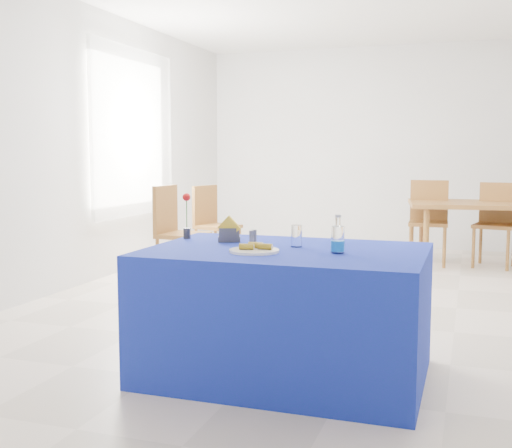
{
  "coord_description": "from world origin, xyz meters",
  "views": [
    {
      "loc": [
        1.2,
        -5.62,
        1.31
      ],
      "look_at": [
        0.06,
        -2.23,
        0.92
      ],
      "focal_mm": 45.0,
      "sensor_mm": 36.0,
      "label": 1
    }
  ],
  "objects_px": {
    "chair_bg_right": "(496,218)",
    "water_bottle": "(338,240)",
    "chair_win_b": "(212,220)",
    "plate": "(254,251)",
    "chair_win_a": "(175,227)",
    "blue_table": "(286,312)",
    "oak_table": "(478,209)",
    "chair_bg_left": "(429,216)"
  },
  "relations": [
    {
      "from": "blue_table",
      "to": "oak_table",
      "type": "distance_m",
      "value": 4.4
    },
    {
      "from": "chair_bg_right",
      "to": "chair_win_b",
      "type": "xyz_separation_m",
      "value": [
        -3.16,
        -1.02,
        -0.02
      ]
    },
    {
      "from": "plate",
      "to": "chair_win_a",
      "type": "distance_m",
      "value": 3.02
    },
    {
      "from": "oak_table",
      "to": "blue_table",
      "type": "bearing_deg",
      "value": -104.42
    },
    {
      "from": "chair_bg_left",
      "to": "chair_win_b",
      "type": "distance_m",
      "value": 2.59
    },
    {
      "from": "plate",
      "to": "water_bottle",
      "type": "distance_m",
      "value": 0.47
    },
    {
      "from": "plate",
      "to": "chair_win_b",
      "type": "distance_m",
      "value": 3.92
    },
    {
      "from": "water_bottle",
      "to": "chair_bg_right",
      "type": "bearing_deg",
      "value": 77.44
    },
    {
      "from": "water_bottle",
      "to": "oak_table",
      "type": "bearing_deg",
      "value": 79.76
    },
    {
      "from": "blue_table",
      "to": "chair_bg_left",
      "type": "relative_size",
      "value": 1.61
    },
    {
      "from": "oak_table",
      "to": "chair_bg_left",
      "type": "xyz_separation_m",
      "value": [
        -0.56,
        0.06,
        -0.1
      ]
    },
    {
      "from": "chair_win_a",
      "to": "oak_table",
      "type": "bearing_deg",
      "value": -53.53
    },
    {
      "from": "oak_table",
      "to": "plate",
      "type": "bearing_deg",
      "value": -105.54
    },
    {
      "from": "chair_bg_right",
      "to": "chair_win_b",
      "type": "distance_m",
      "value": 3.32
    },
    {
      "from": "chair_win_b",
      "to": "chair_bg_right",
      "type": "bearing_deg",
      "value": -55.97
    },
    {
      "from": "oak_table",
      "to": "chair_bg_left",
      "type": "relative_size",
      "value": 1.67
    },
    {
      "from": "blue_table",
      "to": "water_bottle",
      "type": "bearing_deg",
      "value": -10.27
    },
    {
      "from": "oak_table",
      "to": "chair_win_a",
      "type": "bearing_deg",
      "value": -146.45
    },
    {
      "from": "plate",
      "to": "chair_bg_right",
      "type": "xyz_separation_m",
      "value": [
        1.44,
        4.54,
        -0.2
      ]
    },
    {
      "from": "plate",
      "to": "chair_bg_left",
      "type": "height_order",
      "value": "chair_bg_left"
    },
    {
      "from": "chair_bg_right",
      "to": "blue_table",
      "type": "bearing_deg",
      "value": -94.02
    },
    {
      "from": "chair_bg_right",
      "to": "chair_win_a",
      "type": "bearing_deg",
      "value": -134.22
    },
    {
      "from": "chair_bg_right",
      "to": "oak_table",
      "type": "bearing_deg",
      "value": -139.43
    },
    {
      "from": "blue_table",
      "to": "water_bottle",
      "type": "height_order",
      "value": "water_bottle"
    },
    {
      "from": "chair_bg_right",
      "to": "chair_win_a",
      "type": "distance_m",
      "value": 3.75
    },
    {
      "from": "chair_bg_left",
      "to": "chair_bg_right",
      "type": "height_order",
      "value": "chair_bg_left"
    },
    {
      "from": "chair_bg_left",
      "to": "chair_bg_right",
      "type": "bearing_deg",
      "value": 1.04
    },
    {
      "from": "oak_table",
      "to": "chair_win_b",
      "type": "bearing_deg",
      "value": -162.84
    },
    {
      "from": "blue_table",
      "to": "chair_bg_right",
      "type": "relative_size",
      "value": 1.64
    },
    {
      "from": "blue_table",
      "to": "chair_bg_right",
      "type": "bearing_deg",
      "value": 73.41
    },
    {
      "from": "oak_table",
      "to": "chair_win_a",
      "type": "relative_size",
      "value": 1.67
    },
    {
      "from": "plate",
      "to": "chair_bg_right",
      "type": "height_order",
      "value": "chair_bg_right"
    },
    {
      "from": "chair_win_a",
      "to": "chair_win_b",
      "type": "height_order",
      "value": "chair_win_a"
    },
    {
      "from": "chair_bg_left",
      "to": "chair_win_b",
      "type": "bearing_deg",
      "value": -160.61
    },
    {
      "from": "blue_table",
      "to": "oak_table",
      "type": "relative_size",
      "value": 0.97
    },
    {
      "from": "chair_bg_right",
      "to": "water_bottle",
      "type": "bearing_deg",
      "value": -89.99
    },
    {
      "from": "oak_table",
      "to": "chair_bg_right",
      "type": "xyz_separation_m",
      "value": [
        0.21,
        0.11,
        -0.11
      ]
    },
    {
      "from": "chair_bg_left",
      "to": "chair_win_b",
      "type": "height_order",
      "value": "chair_bg_left"
    },
    {
      "from": "oak_table",
      "to": "chair_bg_left",
      "type": "height_order",
      "value": "chair_bg_left"
    },
    {
      "from": "water_bottle",
      "to": "chair_bg_right",
      "type": "height_order",
      "value": "same"
    },
    {
      "from": "plate",
      "to": "water_bottle",
      "type": "relative_size",
      "value": 1.32
    },
    {
      "from": "water_bottle",
      "to": "chair_win_a",
      "type": "bearing_deg",
      "value": 132.22
    }
  ]
}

